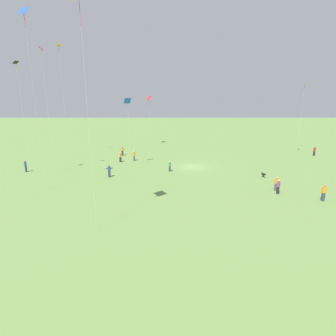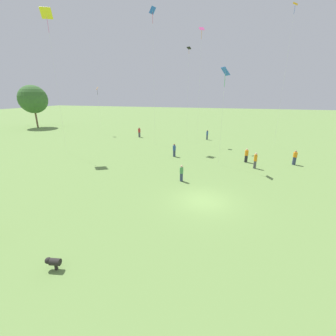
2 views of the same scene
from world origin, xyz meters
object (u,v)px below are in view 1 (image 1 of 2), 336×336
kite_6 (42,59)px  kite_9 (149,99)px  person_10 (314,151)px  person_1 (324,193)px  kite_7 (79,0)px  person_6 (122,151)px  person_7 (109,171)px  person_8 (278,187)px  dog_0 (264,174)px  kite_0 (17,74)px  person_9 (134,156)px  kite_3 (25,22)px  kite_5 (304,89)px  person_5 (276,184)px  kite_1 (128,103)px  person_0 (26,166)px  kite_8 (60,58)px  person_4 (120,157)px  person_2 (170,166)px

kite_6 → kite_9: kite_6 is taller
person_10 → kite_9: 35.62m
person_1 → kite_7: (22.24, 6.57, 15.77)m
person_6 → person_7: person_6 is taller
person_8 → dog_0: bearing=-116.9°
person_7 → kite_0: bearing=-125.8°
person_9 → dog_0: bearing=-70.6°
person_9 → kite_3: size_ratio=0.09×
kite_0 → kite_3: (-3.93, 4.53, 4.63)m
kite_5 → person_5: bearing=-160.0°
person_10 → kite_3: size_ratio=0.09×
person_7 → kite_5: (-32.67, -14.20, 11.35)m
person_7 → dog_0: person_7 is taller
kite_1 → dog_0: kite_1 is taller
person_7 → kite_3: (6.55, 5.11, 17.19)m
person_7 → kite_6: bearing=-140.3°
kite_5 → kite_0: bearing=159.7°
person_0 → kite_7: 28.41m
person_1 → kite_8: 44.80m
person_4 → kite_7: bearing=-6.3°
person_10 → person_1: bearing=121.3°
person_6 → kite_5: bearing=-32.2°
person_4 → person_5: 25.54m
person_6 → kite_3: bearing=-138.6°
person_4 → kite_0: (10.45, 9.70, 12.57)m
person_7 → kite_7: (-2.23, 15.46, 15.79)m
person_8 → kite_8: bearing=-53.7°
person_5 → kite_8: 40.38m
person_6 → dog_0: 26.38m
person_8 → kite_5: 26.74m
kite_7 → person_9: bearing=-163.4°
dog_0 → person_5: bearing=73.7°
kite_9 → dog_0: bearing=45.0°
person_4 → person_8: bearing=40.9°
kite_1 → dog_0: bearing=177.6°
kite_5 → person_8: bearing=-159.2°
kite_5 → kite_7: bearing=-174.9°
person_4 → person_5: bearing=43.2°
person_2 → person_8: (-12.17, 9.74, 0.02)m
person_0 → person_9: person_9 is taller
kite_8 → kite_0: bearing=142.2°
person_5 → kite_6: bearing=131.2°
person_4 → kite_6: size_ratio=0.10×
person_0 → kite_8: 19.97m
person_4 → person_9: (-2.25, -0.88, 0.07)m
kite_6 → person_1: bearing=-92.5°
kite_3 → person_1: bearing=57.2°
person_0 → person_9: 16.79m
person_1 → kite_1: bearing=-158.0°
person_10 → kite_7: 47.88m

